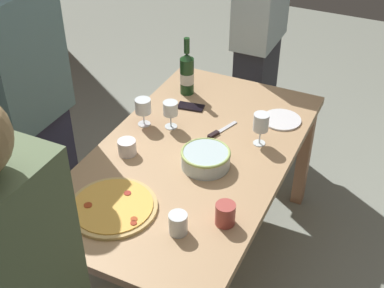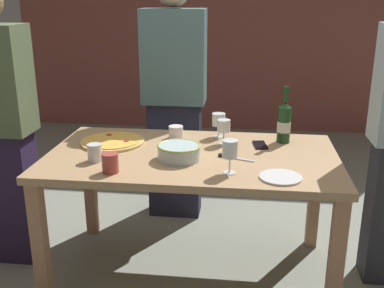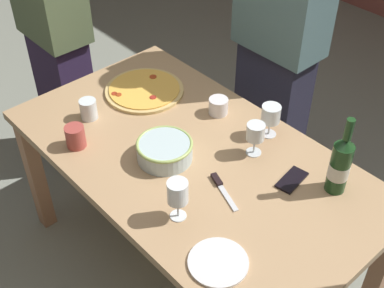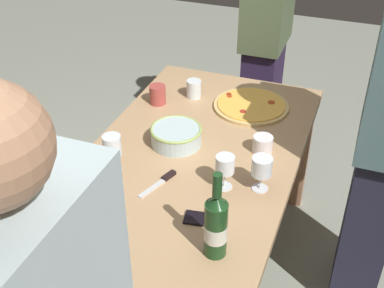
% 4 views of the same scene
% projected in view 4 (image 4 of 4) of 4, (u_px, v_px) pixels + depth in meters
% --- Properties ---
extents(ground_plane, '(8.00, 8.00, 0.00)m').
position_uv_depth(ground_plane, '(192.00, 272.00, 2.64)').
color(ground_plane, gray).
extents(dining_table, '(1.60, 0.90, 0.75)m').
position_uv_depth(dining_table, '(192.00, 172.00, 2.27)').
color(dining_table, tan).
rests_on(dining_table, ground).
extents(pizza, '(0.38, 0.38, 0.02)m').
position_uv_depth(pizza, '(251.00, 106.00, 2.55)').
color(pizza, '#D7B46E').
rests_on(pizza, dining_table).
extents(serving_bowl, '(0.23, 0.23, 0.08)m').
position_uv_depth(serving_bowl, '(176.00, 135.00, 2.26)').
color(serving_bowl, silver).
rests_on(serving_bowl, dining_table).
extents(wine_bottle, '(0.08, 0.08, 0.34)m').
position_uv_depth(wine_bottle, '(216.00, 225.00, 1.67)').
color(wine_bottle, '#1B3F1C').
rests_on(wine_bottle, dining_table).
extents(wine_glass_near_pizza, '(0.08, 0.08, 0.15)m').
position_uv_depth(wine_glass_near_pizza, '(225.00, 166.00, 1.98)').
color(wine_glass_near_pizza, white).
rests_on(wine_glass_near_pizza, dining_table).
extents(wine_glass_by_bottle, '(0.08, 0.08, 0.17)m').
position_uv_depth(wine_glass_by_bottle, '(112.00, 147.00, 2.06)').
color(wine_glass_by_bottle, white).
rests_on(wine_glass_by_bottle, dining_table).
extents(wine_glass_far_left, '(0.08, 0.08, 0.15)m').
position_uv_depth(wine_glass_far_left, '(262.00, 168.00, 1.97)').
color(wine_glass_far_left, white).
rests_on(wine_glass_far_left, dining_table).
extents(cup_amber, '(0.08, 0.08, 0.10)m').
position_uv_depth(cup_amber, '(158.00, 95.00, 2.57)').
color(cup_amber, '#AF453E').
rests_on(cup_amber, dining_table).
extents(cup_ceramic, '(0.09, 0.09, 0.08)m').
position_uv_depth(cup_ceramic, '(263.00, 144.00, 2.22)').
color(cup_ceramic, white).
rests_on(cup_ceramic, dining_table).
extents(cup_spare, '(0.08, 0.08, 0.09)m').
position_uv_depth(cup_spare, '(194.00, 89.00, 2.63)').
color(cup_spare, white).
rests_on(cup_spare, dining_table).
extents(side_plate, '(0.21, 0.21, 0.01)m').
position_uv_depth(side_plate, '(76.00, 204.00, 1.94)').
color(side_plate, white).
rests_on(side_plate, dining_table).
extents(cell_phone, '(0.09, 0.15, 0.01)m').
position_uv_depth(cell_phone, '(204.00, 219.00, 1.87)').
color(cell_phone, black).
rests_on(cell_phone, dining_table).
extents(pizza_knife, '(0.20, 0.09, 0.02)m').
position_uv_depth(pizza_knife, '(162.00, 181.00, 2.06)').
color(pizza_knife, silver).
rests_on(pizza_knife, dining_table).
extents(person_guest_right, '(0.40, 0.24, 1.67)m').
position_uv_depth(person_guest_right, '(266.00, 39.00, 3.04)').
color(person_guest_right, '#2C1E3E').
rests_on(person_guest_right, ground).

